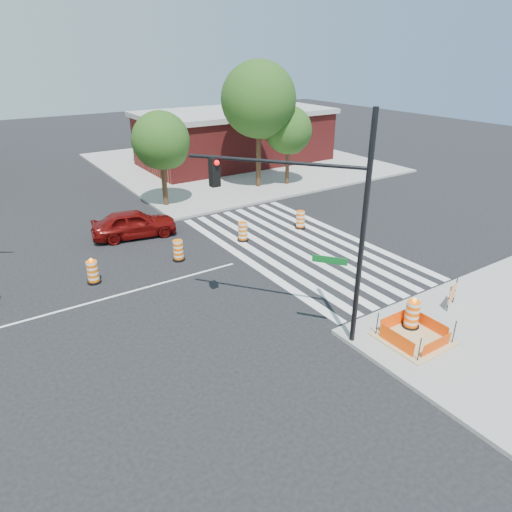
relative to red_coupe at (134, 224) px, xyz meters
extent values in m
plane|color=black|center=(-4.31, -5.92, -0.76)|extent=(120.00, 120.00, 0.00)
cube|color=gray|center=(13.69, 12.08, -0.69)|extent=(22.00, 22.00, 0.15)
cube|color=silver|center=(3.49, -5.92, -0.76)|extent=(0.45, 13.50, 0.01)
cube|color=silver|center=(4.39, -5.92, -0.76)|extent=(0.45, 13.50, 0.01)
cube|color=silver|center=(5.29, -5.92, -0.76)|extent=(0.45, 13.50, 0.01)
cube|color=silver|center=(6.19, -5.92, -0.76)|extent=(0.45, 13.50, 0.01)
cube|color=silver|center=(7.09, -5.92, -0.76)|extent=(0.45, 13.50, 0.01)
cube|color=silver|center=(7.99, -5.92, -0.76)|extent=(0.45, 13.50, 0.01)
cube|color=silver|center=(8.89, -5.92, -0.76)|extent=(0.45, 13.50, 0.01)
cube|color=silver|center=(9.79, -5.92, -0.76)|extent=(0.45, 13.50, 0.01)
cube|color=silver|center=(-4.31, -5.92, -0.76)|extent=(14.00, 0.12, 0.01)
cube|color=tan|center=(4.69, -14.92, -0.59)|extent=(2.20, 2.20, 0.05)
cube|color=#FF4705|center=(4.69, -15.82, -0.34)|extent=(1.44, 0.02, 0.55)
cube|color=#FF4705|center=(4.69, -14.02, -0.34)|extent=(1.44, 0.02, 0.55)
cube|color=#FF4705|center=(3.79, -14.92, -0.34)|extent=(0.02, 1.44, 0.55)
cube|color=#FF4705|center=(5.59, -14.92, -0.34)|extent=(0.02, 1.44, 0.55)
cylinder|color=black|center=(3.79, -15.82, -0.16)|extent=(0.04, 0.04, 0.90)
cylinder|color=black|center=(5.59, -15.82, -0.16)|extent=(0.04, 0.04, 0.90)
cylinder|color=black|center=(3.79, -14.02, -0.16)|extent=(0.04, 0.04, 0.90)
cylinder|color=black|center=(5.59, -14.02, -0.16)|extent=(0.04, 0.04, 0.90)
cube|color=maroon|center=(13.69, 12.08, 1.34)|extent=(16.00, 8.00, 4.20)
cube|color=gray|center=(13.69, 12.08, 3.64)|extent=(16.50, 8.50, 0.40)
imported|color=#610908|center=(0.00, 0.00, 0.00)|extent=(4.73, 2.60, 1.52)
cylinder|color=black|center=(2.87, -13.76, 3.27)|extent=(0.17, 0.17, 7.77)
cylinder|color=black|center=(1.06, -11.49, 5.41)|extent=(3.73, 4.63, 0.12)
cube|color=black|center=(-0.22, -9.89, 4.93)|extent=(0.31, 0.27, 0.97)
sphere|color=#FF0C0C|center=(-0.22, -10.07, 5.27)|extent=(0.17, 0.17, 0.17)
cube|color=#0C591E|center=(2.27, -13.00, 2.30)|extent=(0.76, 0.94, 0.24)
cylinder|color=black|center=(5.18, -14.38, -0.56)|extent=(0.62, 0.62, 0.10)
cylinder|color=#FF6705|center=(5.18, -14.38, -0.04)|extent=(0.50, 0.50, 0.99)
sphere|color=#FF990C|center=(5.18, -14.38, 0.53)|extent=(0.17, 0.17, 0.17)
cube|color=#FF6705|center=(7.66, -14.26, 0.14)|extent=(0.88, 0.35, 0.30)
cube|color=#FF6705|center=(7.66, -14.26, -0.20)|extent=(0.88, 0.35, 0.24)
cylinder|color=black|center=(7.28, -14.39, -0.07)|extent=(0.04, 0.04, 1.07)
cylinder|color=black|center=(8.05, -14.12, -0.07)|extent=(0.04, 0.04, 1.07)
cylinder|color=#382314|center=(3.49, 3.93, 1.13)|extent=(0.33, 0.33, 3.79)
sphere|color=#1D4513|center=(3.49, 3.93, 3.50)|extent=(3.55, 3.55, 3.55)
sphere|color=#1D4513|center=(4.00, 4.24, 2.91)|extent=(2.61, 2.61, 2.61)
sphere|color=#1D4513|center=(3.08, 3.73, 3.15)|extent=(2.37, 2.37, 2.37)
cylinder|color=#382314|center=(10.95, 4.32, 2.00)|extent=(0.35, 0.35, 5.53)
sphere|color=#1D4513|center=(10.95, 4.32, 5.46)|extent=(5.18, 5.18, 5.18)
sphere|color=#1D4513|center=(11.50, 4.65, 4.59)|extent=(3.80, 3.80, 3.80)
sphere|color=#1D4513|center=(10.52, 4.10, 4.94)|extent=(3.45, 3.45, 3.45)
cylinder|color=#382314|center=(13.09, 3.68, 1.05)|extent=(0.28, 0.28, 3.62)
sphere|color=#1D4513|center=(13.09, 3.68, 3.31)|extent=(3.39, 3.39, 3.39)
sphere|color=#1D4513|center=(13.53, 3.94, 2.74)|extent=(2.49, 2.49, 2.49)
sphere|color=#1D4513|center=(12.74, 3.50, 2.97)|extent=(2.26, 2.26, 2.26)
cylinder|color=black|center=(-3.39, -4.24, -0.71)|extent=(0.60, 0.60, 0.10)
cylinder|color=#FF6705|center=(-3.39, -4.24, -0.21)|extent=(0.48, 0.48, 0.95)
sphere|color=#FF990C|center=(-3.39, -4.24, 0.34)|extent=(0.16, 0.16, 0.16)
cylinder|color=black|center=(0.71, -4.11, -0.71)|extent=(0.60, 0.60, 0.10)
cylinder|color=#FF6705|center=(0.71, -4.11, -0.21)|extent=(0.48, 0.48, 0.95)
cylinder|color=black|center=(4.62, -3.72, -0.71)|extent=(0.60, 0.60, 0.10)
cylinder|color=#FF6705|center=(4.62, -3.72, -0.21)|extent=(0.48, 0.48, 0.95)
cylinder|color=black|center=(8.34, -3.94, -0.71)|extent=(0.60, 0.60, 0.10)
cylinder|color=#FF6705|center=(8.34, -3.94, -0.21)|extent=(0.48, 0.48, 0.95)
camera|label=1|loc=(-7.19, -23.01, 8.62)|focal=32.00mm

